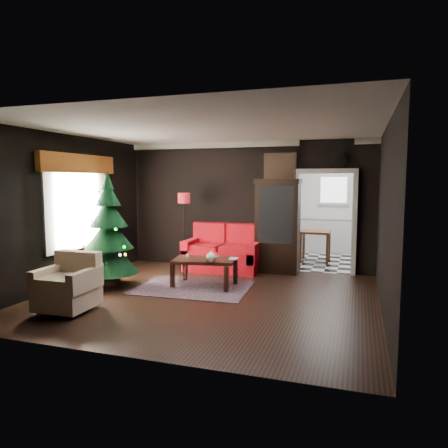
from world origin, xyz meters
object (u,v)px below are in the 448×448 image
(wall_clock, at_px, (339,160))
(christmas_tree, at_px, (109,230))
(loveseat, at_px, (223,248))
(teapot, at_px, (211,257))
(floor_lamp, at_px, (184,232))
(coffee_table, at_px, (204,272))
(kitchen_table, at_px, (315,246))
(armchair, at_px, (67,281))
(curio_cabinet, at_px, (278,228))

(wall_clock, bearing_deg, christmas_tree, -148.85)
(loveseat, bearing_deg, teapot, -79.00)
(loveseat, xyz_separation_m, floor_lamp, (-0.88, -0.07, 0.33))
(coffee_table, relative_size, teapot, 5.56)
(floor_lamp, distance_m, christmas_tree, 2.01)
(teapot, height_order, kitchen_table, kitchen_table)
(loveseat, height_order, armchair, loveseat)
(coffee_table, distance_m, kitchen_table, 3.47)
(teapot, xyz_separation_m, wall_clock, (2.03, 2.04, 1.77))
(wall_clock, bearing_deg, floor_lamp, -171.67)
(curio_cabinet, distance_m, kitchen_table, 1.67)
(wall_clock, bearing_deg, kitchen_table, 113.75)
(teapot, bearing_deg, christmas_tree, -170.47)
(curio_cabinet, bearing_deg, teapot, -114.05)
(floor_lamp, distance_m, kitchen_table, 3.21)
(teapot, distance_m, kitchen_table, 3.62)
(armchair, bearing_deg, loveseat, 67.54)
(loveseat, height_order, teapot, loveseat)
(curio_cabinet, relative_size, kitchen_table, 2.53)
(coffee_table, height_order, teapot, teapot)
(christmas_tree, distance_m, kitchen_table, 4.96)
(armchair, xyz_separation_m, coffee_table, (1.43, 2.02, -0.20))
(floor_lamp, relative_size, teapot, 8.50)
(christmas_tree, xyz_separation_m, kitchen_table, (3.35, 3.61, -0.68))
(curio_cabinet, distance_m, teapot, 2.07)
(floor_lamp, relative_size, kitchen_table, 2.28)
(curio_cabinet, relative_size, armchair, 2.36)
(christmas_tree, bearing_deg, curio_cabinet, 38.89)
(coffee_table, bearing_deg, floor_lamp, 126.62)
(loveseat, relative_size, armchair, 2.11)
(christmas_tree, height_order, armchair, christmas_tree)
(wall_clock, distance_m, kitchen_table, 2.43)
(christmas_tree, height_order, wall_clock, wall_clock)
(teapot, bearing_deg, floor_lamp, 127.28)
(teapot, height_order, wall_clock, wall_clock)
(loveseat, height_order, coffee_table, loveseat)
(teapot, distance_m, wall_clock, 3.38)
(christmas_tree, xyz_separation_m, teapot, (1.87, 0.31, -0.44))
(loveseat, height_order, floor_lamp, floor_lamp)
(coffee_table, xyz_separation_m, kitchen_table, (1.71, 3.02, 0.11))
(teapot, relative_size, kitchen_table, 0.27)
(curio_cabinet, bearing_deg, wall_clock, 8.53)
(curio_cabinet, distance_m, christmas_tree, 3.47)
(floor_lamp, xyz_separation_m, teapot, (1.20, -1.57, -0.22))
(curio_cabinet, distance_m, armchair, 4.41)
(curio_cabinet, height_order, coffee_table, curio_cabinet)
(christmas_tree, bearing_deg, floor_lamp, 70.40)
(christmas_tree, height_order, coffee_table, christmas_tree)
(floor_lamp, xyz_separation_m, coffee_table, (0.97, -1.30, -0.57))
(floor_lamp, height_order, coffee_table, floor_lamp)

